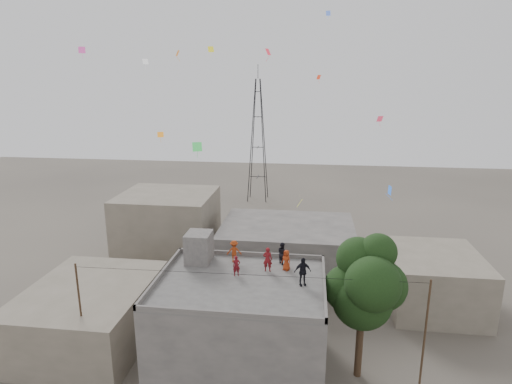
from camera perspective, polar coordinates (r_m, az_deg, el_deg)
ground at (r=29.23m, az=-1.95°, el=-22.66°), size 140.00×140.00×0.00m
main_building at (r=27.49m, az=-2.00°, el=-17.60°), size 10.00×8.00×6.10m
parapet at (r=25.93m, az=-2.07°, el=-11.60°), size 10.00×8.00×0.30m
stair_head_box at (r=28.55m, az=-7.62°, el=-7.33°), size 1.60×1.80×2.00m
neighbor_west at (r=33.02m, az=-21.24°, el=-14.87°), size 8.00×10.00×4.00m
neighbor_north at (r=39.99m, az=4.16°, el=-7.78°), size 12.00×9.00×5.00m
neighbor_northwest at (r=43.72m, az=-11.61°, el=-4.66°), size 9.00×8.00×7.00m
neighbor_east at (r=37.77m, az=22.60°, el=-10.82°), size 7.00×8.00×4.40m
tree at (r=26.46m, az=14.46°, el=-11.88°), size 4.90×4.60×9.10m
utility_line at (r=25.97m, az=-1.35°, el=-17.69°), size 20.12×0.62×7.40m
transmission_tower at (r=64.02m, az=0.25°, el=6.85°), size 2.97×2.97×20.01m
person_red_adult at (r=27.02m, az=1.55°, el=-8.97°), size 0.59×0.40×1.59m
person_orange_child at (r=27.28m, az=4.06°, el=-9.05°), size 0.78×0.72×1.34m
person_dark_child at (r=28.18m, az=3.53°, el=-8.12°), size 0.86×0.89×1.45m
person_dark_adult at (r=25.40m, az=6.23°, el=-10.50°), size 1.09×0.72×1.72m
person_orange_adult at (r=28.38m, az=-2.93°, el=-7.89°), size 1.04×0.70×1.50m
person_red_child at (r=26.52m, az=-2.62°, el=-9.82°), size 0.55×0.47×1.27m
kites at (r=29.79m, az=-0.64°, el=11.73°), size 20.73×14.84×12.95m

